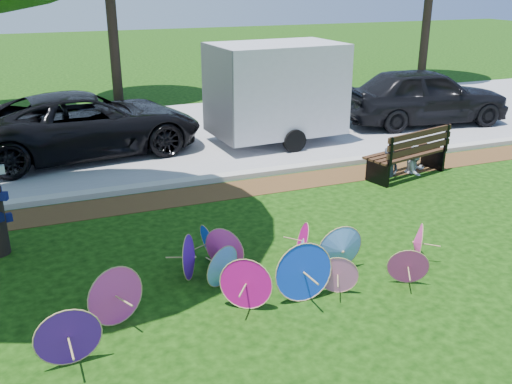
{
  "coord_description": "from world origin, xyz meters",
  "views": [
    {
      "loc": [
        -2.74,
        -6.2,
        4.23
      ],
      "look_at": [
        0.5,
        2.0,
        0.9
      ],
      "focal_mm": 40.0,
      "sensor_mm": 36.0,
      "label": 1
    }
  ],
  "objects_px": {
    "black_van": "(87,124)",
    "park_bench": "(406,152)",
    "cargo_trailer": "(276,88)",
    "person_right": "(417,146)",
    "person_left": "(391,149)",
    "parasol_pile": "(254,268)",
    "dark_pickup": "(424,96)"
  },
  "relations": [
    {
      "from": "cargo_trailer",
      "to": "person_left",
      "type": "bearing_deg",
      "value": -74.27
    },
    {
      "from": "black_van",
      "to": "cargo_trailer",
      "type": "distance_m",
      "value": 4.96
    },
    {
      "from": "cargo_trailer",
      "to": "person_right",
      "type": "distance_m",
      "value": 4.18
    },
    {
      "from": "person_left",
      "to": "person_right",
      "type": "bearing_deg",
      "value": -19.76
    },
    {
      "from": "dark_pickup",
      "to": "person_right",
      "type": "height_order",
      "value": "dark_pickup"
    },
    {
      "from": "park_bench",
      "to": "person_left",
      "type": "xyz_separation_m",
      "value": [
        -0.35,
        0.05,
        0.1
      ]
    },
    {
      "from": "park_bench",
      "to": "person_right",
      "type": "distance_m",
      "value": 0.36
    },
    {
      "from": "black_van",
      "to": "park_bench",
      "type": "bearing_deg",
      "value": -130.46
    },
    {
      "from": "person_right",
      "to": "park_bench",
      "type": "bearing_deg",
      "value": 169.63
    },
    {
      "from": "black_van",
      "to": "parasol_pile",
      "type": "bearing_deg",
      "value": -176.5
    },
    {
      "from": "cargo_trailer",
      "to": "parasol_pile",
      "type": "bearing_deg",
      "value": -119.09
    },
    {
      "from": "park_bench",
      "to": "person_left",
      "type": "relative_size",
      "value": 1.62
    },
    {
      "from": "dark_pickup",
      "to": "person_left",
      "type": "bearing_deg",
      "value": 142.77
    },
    {
      "from": "black_van",
      "to": "cargo_trailer",
      "type": "height_order",
      "value": "cargo_trailer"
    },
    {
      "from": "cargo_trailer",
      "to": "park_bench",
      "type": "height_order",
      "value": "cargo_trailer"
    },
    {
      "from": "cargo_trailer",
      "to": "park_bench",
      "type": "bearing_deg",
      "value": -69.74
    },
    {
      "from": "dark_pickup",
      "to": "park_bench",
      "type": "height_order",
      "value": "dark_pickup"
    },
    {
      "from": "person_right",
      "to": "cargo_trailer",
      "type": "bearing_deg",
      "value": 99.99
    },
    {
      "from": "person_left",
      "to": "black_van",
      "type": "bearing_deg",
      "value": 125.44
    },
    {
      "from": "cargo_trailer",
      "to": "person_right",
      "type": "xyz_separation_m",
      "value": [
        1.95,
        -3.6,
        -0.84
      ]
    },
    {
      "from": "parasol_pile",
      "to": "person_right",
      "type": "height_order",
      "value": "person_right"
    },
    {
      "from": "parasol_pile",
      "to": "black_van",
      "type": "distance_m",
      "value": 7.97
    },
    {
      "from": "parasol_pile",
      "to": "cargo_trailer",
      "type": "distance_m",
      "value": 8.03
    },
    {
      "from": "cargo_trailer",
      "to": "dark_pickup",
      "type": "bearing_deg",
      "value": -0.5
    },
    {
      "from": "cargo_trailer",
      "to": "park_bench",
      "type": "xyz_separation_m",
      "value": [
        1.6,
        -3.65,
        -0.92
      ]
    },
    {
      "from": "park_bench",
      "to": "person_right",
      "type": "xyz_separation_m",
      "value": [
        0.35,
        0.05,
        0.08
      ]
    },
    {
      "from": "parasol_pile",
      "to": "cargo_trailer",
      "type": "height_order",
      "value": "cargo_trailer"
    },
    {
      "from": "black_van",
      "to": "person_right",
      "type": "bearing_deg",
      "value": -128.78
    },
    {
      "from": "parasol_pile",
      "to": "cargo_trailer",
      "type": "relative_size",
      "value": 1.77
    },
    {
      "from": "dark_pickup",
      "to": "cargo_trailer",
      "type": "bearing_deg",
      "value": 100.07
    },
    {
      "from": "cargo_trailer",
      "to": "person_right",
      "type": "relative_size",
      "value": 2.66
    },
    {
      "from": "parasol_pile",
      "to": "cargo_trailer",
      "type": "bearing_deg",
      "value": 64.36
    }
  ]
}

